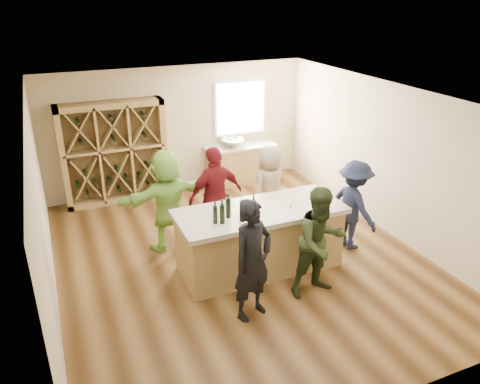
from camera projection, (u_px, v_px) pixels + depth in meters
name	position (u px, v px, depth m)	size (l,w,h in m)	color
floor	(239.00, 260.00, 8.19)	(6.00, 7.00, 0.10)	brown
ceiling	(239.00, 95.00, 7.03)	(6.00, 7.00, 0.10)	white
wall_back	(178.00, 128.00, 10.60)	(6.00, 0.10, 2.80)	beige
wall_front	(379.00, 310.00, 4.62)	(6.00, 0.10, 2.80)	beige
wall_left	(38.00, 216.00, 6.51)	(0.10, 7.00, 2.80)	beige
wall_right	(390.00, 159.00, 8.71)	(0.10, 7.00, 2.80)	beige
window_frame	(240.00, 108.00, 10.94)	(1.30, 0.06, 1.30)	white
window_pane	(241.00, 108.00, 10.91)	(1.18, 0.01, 1.18)	white
wine_rack	(114.00, 153.00, 9.95)	(2.20, 0.45, 2.20)	#9A7D49
back_counter_base	(241.00, 165.00, 11.20)	(1.60, 0.58, 0.86)	#9A7D49
back_counter_top	(241.00, 147.00, 11.02)	(1.70, 0.62, 0.06)	#B9AC98
sink	(233.00, 143.00, 10.89)	(0.54, 0.54, 0.19)	silver
faucet	(230.00, 138.00, 11.02)	(0.02, 0.02, 0.30)	silver
tasting_counter_base	(260.00, 241.00, 7.69)	(2.60, 1.00, 1.00)	#9A7D49
tasting_counter_top	(260.00, 211.00, 7.48)	(2.72, 1.12, 0.08)	#B9AC98
wine_bottle_a	(215.00, 215.00, 6.96)	(0.07, 0.07, 0.27)	black
wine_bottle_b	(222.00, 214.00, 6.95)	(0.08, 0.08, 0.31)	black
wine_bottle_c	(228.00, 208.00, 7.14)	(0.08, 0.08, 0.32)	black
wine_bottle_d	(242.00, 213.00, 7.02)	(0.07, 0.07, 0.28)	black
wine_bottle_e	(254.00, 208.00, 7.19)	(0.07, 0.07, 0.27)	black
wine_glass_b	(288.00, 213.00, 7.15)	(0.07, 0.07, 0.18)	white
wine_glass_c	(310.00, 208.00, 7.29)	(0.07, 0.07, 0.18)	white
wine_glass_d	(291.00, 202.00, 7.50)	(0.07, 0.07, 0.18)	white
wine_glass_e	(323.00, 200.00, 7.55)	(0.07, 0.07, 0.19)	white
tasting_menu_a	(248.00, 223.00, 7.02)	(0.21, 0.29, 0.00)	white
tasting_menu_b	(283.00, 216.00, 7.23)	(0.22, 0.31, 0.00)	white
tasting_menu_c	(318.00, 210.00, 7.44)	(0.24, 0.33, 0.00)	white
person_near_left	(253.00, 260.00, 6.40)	(0.65, 0.48, 1.79)	black
person_near_right	(320.00, 242.00, 6.92)	(0.84, 0.46, 1.73)	#263319
person_server	(353.00, 205.00, 8.22)	(1.06, 0.49, 1.63)	#191E38
person_far_mid	(216.00, 195.00, 8.37)	(1.07, 0.55, 1.82)	#590F14
person_far_right	(270.00, 187.00, 8.93)	(0.81, 0.52, 1.65)	gray
person_far_left	(168.00, 200.00, 8.16)	(1.70, 0.61, 1.84)	#8CC64C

